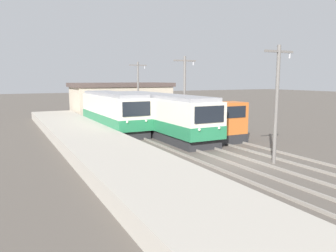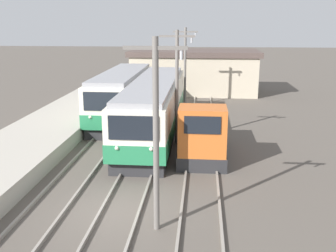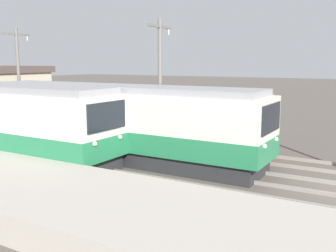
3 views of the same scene
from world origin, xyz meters
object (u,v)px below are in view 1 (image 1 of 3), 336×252
(commuter_train_center, at_px, (159,116))
(catenary_mast_mid, at_px, (185,93))
(catenary_mast_near, at_px, (277,100))
(catenary_mast_far, at_px, (138,89))
(shunting_locomotive, at_px, (215,124))
(commuter_train_left, at_px, (113,113))

(commuter_train_center, height_order, catenary_mast_mid, catenary_mast_mid)
(catenary_mast_near, height_order, catenary_mast_far, same)
(shunting_locomotive, bearing_deg, catenary_mast_mid, 123.23)
(commuter_train_center, relative_size, shunting_locomotive, 2.68)
(catenary_mast_near, bearing_deg, commuter_train_left, 105.50)
(shunting_locomotive, distance_m, catenary_mast_far, 12.59)
(commuter_train_center, xyz_separation_m, catenary_mast_near, (1.51, -11.68, 1.95))
(shunting_locomotive, bearing_deg, commuter_train_left, 126.61)
(catenary_mast_mid, bearing_deg, commuter_train_left, 127.92)
(commuter_train_left, bearing_deg, catenary_mast_far, 46.06)
(catenary_mast_mid, bearing_deg, catenary_mast_near, -90.00)
(catenary_mast_mid, relative_size, catenary_mast_far, 1.00)
(commuter_train_center, xyz_separation_m, catenary_mast_mid, (1.51, -1.68, 1.95))
(commuter_train_left, relative_size, shunting_locomotive, 2.07)
(commuter_train_center, bearing_deg, shunting_locomotive, -52.84)
(shunting_locomotive, bearing_deg, catenary_mast_far, 96.93)
(commuter_train_left, xyz_separation_m, commuter_train_center, (2.80, -3.85, -0.01))
(catenary_mast_near, relative_size, catenary_mast_mid, 1.00)
(commuter_train_center, distance_m, catenary_mast_near, 11.94)
(shunting_locomotive, xyz_separation_m, catenary_mast_mid, (-1.49, 2.28, 2.35))
(commuter_train_left, xyz_separation_m, catenary_mast_near, (4.31, -15.53, 1.93))
(catenary_mast_mid, bearing_deg, shunting_locomotive, -56.77)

